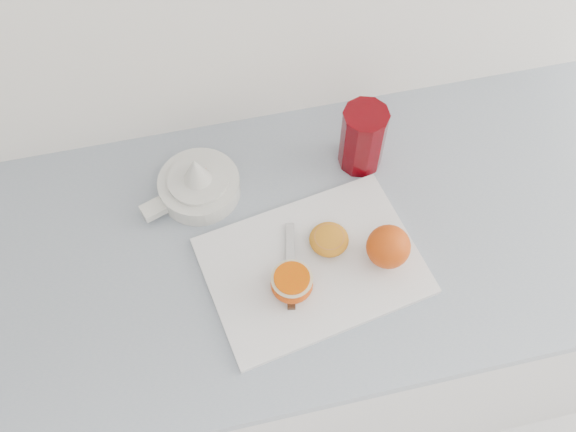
{
  "coord_description": "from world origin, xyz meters",
  "views": [
    {
      "loc": [
        -0.01,
        1.13,
        1.96
      ],
      "look_at": [
        0.12,
        1.71,
        0.96
      ],
      "focal_mm": 40.0,
      "sensor_mm": 36.0,
      "label": 1
    }
  ],
  "objects_px": {
    "cutting_board": "(313,266)",
    "red_tumbler": "(362,140)",
    "citrus_juicer": "(198,184)",
    "counter": "(320,316)",
    "half_orange": "(292,283)"
  },
  "relations": [
    {
      "from": "red_tumbler",
      "to": "counter",
      "type": "bearing_deg",
      "value": -124.54
    },
    {
      "from": "cutting_board",
      "to": "red_tumbler",
      "type": "relative_size",
      "value": 2.62
    },
    {
      "from": "citrus_juicer",
      "to": "counter",
      "type": "bearing_deg",
      "value": -30.9
    },
    {
      "from": "counter",
      "to": "citrus_juicer",
      "type": "bearing_deg",
      "value": 149.1
    },
    {
      "from": "citrus_juicer",
      "to": "red_tumbler",
      "type": "xyz_separation_m",
      "value": [
        0.33,
        0.01,
        0.04
      ]
    },
    {
      "from": "citrus_juicer",
      "to": "cutting_board",
      "type": "bearing_deg",
      "value": -49.44
    },
    {
      "from": "cutting_board",
      "to": "citrus_juicer",
      "type": "distance_m",
      "value": 0.28
    },
    {
      "from": "counter",
      "to": "red_tumbler",
      "type": "distance_m",
      "value": 0.54
    },
    {
      "from": "cutting_board",
      "to": "red_tumbler",
      "type": "distance_m",
      "value": 0.27
    },
    {
      "from": "cutting_board",
      "to": "half_orange",
      "type": "relative_size",
      "value": 5.07
    },
    {
      "from": "red_tumbler",
      "to": "citrus_juicer",
      "type": "bearing_deg",
      "value": -179.12
    },
    {
      "from": "cutting_board",
      "to": "red_tumbler",
      "type": "height_order",
      "value": "red_tumbler"
    },
    {
      "from": "counter",
      "to": "half_orange",
      "type": "bearing_deg",
      "value": -132.47
    },
    {
      "from": "counter",
      "to": "half_orange",
      "type": "distance_m",
      "value": 0.5
    },
    {
      "from": "counter",
      "to": "cutting_board",
      "type": "relative_size",
      "value": 6.38
    }
  ]
}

